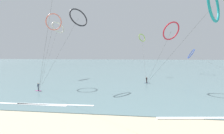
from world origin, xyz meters
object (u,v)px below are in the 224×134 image
(kite_cobalt, at_px, (191,54))
(kite_ivory, at_px, (58,27))
(surfer_magenta, at_px, (38,87))
(kite_coral, at_px, (54,22))
(surfer_navy, at_px, (147,80))
(kite_lime, at_px, (142,38))
(kite_teal, at_px, (213,5))
(kite_crimson, at_px, (171,31))
(kite_charcoal, at_px, (79,17))

(kite_cobalt, bearing_deg, kite_ivory, -65.01)
(surfer_magenta, bearing_deg, kite_coral, -29.67)
(surfer_navy, distance_m, kite_lime, 20.93)
(kite_lime, height_order, kite_teal, kite_teal)
(surfer_magenta, distance_m, kite_cobalt, 56.79)
(kite_ivory, distance_m, kite_crimson, 38.13)
(kite_teal, distance_m, kite_ivory, 46.12)
(surfer_magenta, relative_size, kite_crimson, 0.11)
(surfer_navy, bearing_deg, kite_coral, -54.56)
(surfer_navy, relative_size, kite_coral, 0.09)
(kite_cobalt, xyz_separation_m, kite_ivory, (-50.00, -12.86, 9.33))
(kite_ivory, xyz_separation_m, kite_coral, (5.32, -13.42, -1.05))
(kite_cobalt, bearing_deg, surfer_magenta, -41.50)
(kite_teal, bearing_deg, kite_cobalt, 23.74)
(kite_charcoal, xyz_separation_m, kite_lime, (16.68, 22.28, -2.60))
(kite_charcoal, height_order, kite_lime, kite_charcoal)
(surfer_navy, bearing_deg, surfer_magenta, -36.44)
(kite_teal, height_order, kite_ivory, kite_ivory)
(surfer_navy, bearing_deg, kite_charcoal, -42.10)
(kite_cobalt, distance_m, kite_coral, 52.48)
(surfer_navy, relative_size, kite_teal, 0.09)
(kite_lime, height_order, kite_ivory, kite_ivory)
(kite_ivory, bearing_deg, kite_cobalt, -46.74)
(kite_cobalt, relative_size, kite_crimson, 3.05)
(kite_lime, relative_size, kite_crimson, 1.19)
(surfer_magenta, distance_m, kite_ivory, 27.89)
(surfer_magenta, distance_m, kite_coral, 17.58)
(kite_charcoal, relative_size, kite_coral, 1.02)
(surfer_navy, xyz_separation_m, kite_teal, (7.62, -16.65, 14.50))
(kite_charcoal, relative_size, kite_cobalt, 0.41)
(surfer_navy, height_order, kite_coral, kite_coral)
(kite_cobalt, relative_size, kite_coral, 2.49)
(surfer_navy, xyz_separation_m, kite_cobalt, (20.25, 23.18, 7.19))
(surfer_navy, distance_m, kite_coral, 29.07)
(kite_charcoal, xyz_separation_m, kite_teal, (24.39, -10.65, -1.25))
(kite_lime, bearing_deg, surfer_magenta, -172.13)
(kite_ivory, bearing_deg, surfer_navy, -80.30)
(surfer_navy, xyz_separation_m, kite_charcoal, (-16.77, -6.00, 15.75))
(kite_ivory, bearing_deg, kite_teal, -96.98)
(kite_charcoal, relative_size, kite_crimson, 1.25)
(kite_charcoal, bearing_deg, surfer_magenta, 164.20)
(kite_lime, xyz_separation_m, kite_cobalt, (20.34, 6.90, -5.97))
(kite_charcoal, height_order, kite_crimson, kite_charcoal)
(kite_ivory, bearing_deg, kite_coral, -129.52)
(kite_cobalt, xyz_separation_m, kite_coral, (-44.67, -26.27, 8.28))
(kite_charcoal, distance_m, kite_coral, 8.19)
(kite_coral, bearing_deg, kite_cobalt, 159.43)
(kite_lime, relative_size, kite_coral, 0.97)
(kite_lime, distance_m, kite_crimson, 22.82)
(kite_charcoal, xyz_separation_m, kite_crimson, (21.19, -0.07, -3.53))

